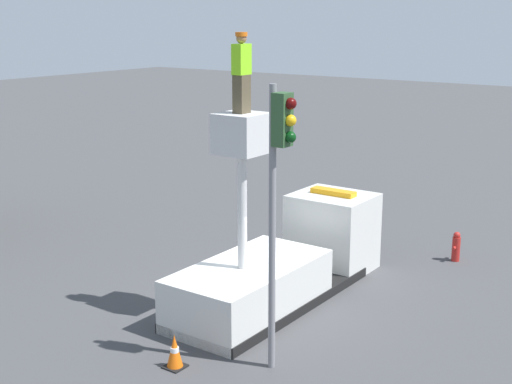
# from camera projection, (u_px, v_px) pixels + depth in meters

# --- Properties ---
(ground_plane) EXTENTS (120.00, 120.00, 0.00)m
(ground_plane) POSITION_uv_depth(u_px,v_px,m) (271.00, 302.00, 17.80)
(ground_plane) COLOR #424244
(bucket_truck) EXTENTS (7.00, 2.18, 4.87)m
(bucket_truck) POSITION_uv_depth(u_px,v_px,m) (284.00, 262.00, 18.06)
(bucket_truck) COLOR black
(bucket_truck) RESTS_ON ground
(worker) EXTENTS (0.40, 0.26, 1.75)m
(worker) POSITION_uv_depth(u_px,v_px,m) (242.00, 73.00, 15.48)
(worker) COLOR brown
(worker) RESTS_ON bucket_truck
(traffic_light_pole) EXTENTS (0.34, 0.57, 5.74)m
(traffic_light_pole) POSITION_uv_depth(u_px,v_px,m) (278.00, 174.00, 13.47)
(traffic_light_pole) COLOR gray
(traffic_light_pole) RESTS_ON ground
(fire_hydrant) EXTENTS (0.47, 0.23, 0.88)m
(fire_hydrant) POSITION_uv_depth(u_px,v_px,m) (456.00, 247.00, 20.69)
(fire_hydrant) COLOR #B2231E
(fire_hydrant) RESTS_ON ground
(traffic_cone_rear) EXTENTS (0.41, 0.41, 0.71)m
(traffic_cone_rear) POSITION_uv_depth(u_px,v_px,m) (175.00, 352.00, 14.42)
(traffic_cone_rear) COLOR black
(traffic_cone_rear) RESTS_ON ground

